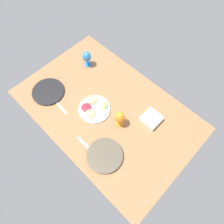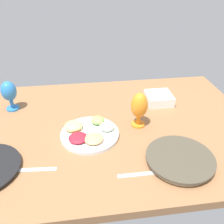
% 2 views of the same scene
% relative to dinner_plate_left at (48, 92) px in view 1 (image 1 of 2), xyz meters
% --- Properties ---
extents(ground_plane, '(1.60, 1.04, 0.04)m').
position_rel_dinner_plate_left_xyz_m(ground_plane, '(0.52, 0.25, -0.03)').
color(ground_plane, '#8C603D').
extents(dinner_plate_left, '(0.30, 0.30, 0.02)m').
position_rel_dinner_plate_left_xyz_m(dinner_plate_left, '(0.00, 0.00, 0.00)').
color(dinner_plate_left, '#4C4C51').
rests_on(dinner_plate_left, ground_plane).
extents(dinner_plate_right, '(0.29, 0.29, 0.03)m').
position_rel_dinner_plate_left_xyz_m(dinner_plate_right, '(0.81, -0.06, 0.01)').
color(dinner_plate_right, beige).
rests_on(dinner_plate_right, ground_plane).
extents(fruit_platter, '(0.28, 0.28, 0.05)m').
position_rel_dinner_plate_left_xyz_m(fruit_platter, '(0.44, 0.18, 0.01)').
color(fruit_platter, silver).
rests_on(fruit_platter, ground_plane).
extents(hurricane_glass_blue, '(0.08, 0.08, 0.17)m').
position_rel_dinner_plate_left_xyz_m(hurricane_glass_blue, '(0.02, 0.48, 0.10)').
color(hurricane_glass_blue, '#2B76C3').
rests_on(hurricane_glass_blue, ground_plane).
extents(hurricane_glass_orange, '(0.09, 0.09, 0.19)m').
position_rel_dinner_plate_left_xyz_m(hurricane_glass_orange, '(0.70, 0.23, 0.10)').
color(hurricane_glass_orange, orange).
rests_on(hurricane_glass_orange, ground_plane).
extents(square_bowl_white, '(0.15, 0.15, 0.06)m').
position_rel_dinner_plate_left_xyz_m(square_bowl_white, '(0.87, 0.45, 0.02)').
color(square_bowl_white, white).
rests_on(square_bowl_white, ground_plane).
extents(fork_by_left_plate, '(0.18, 0.03, 0.01)m').
position_rel_dinner_plate_left_xyz_m(fork_by_left_plate, '(0.21, -0.02, -0.01)').
color(fork_by_left_plate, silver).
rests_on(fork_by_left_plate, ground_plane).
extents(fork_by_right_plate, '(0.18, 0.02, 0.01)m').
position_rel_dinner_plate_left_xyz_m(fork_by_right_plate, '(0.63, -0.10, -0.01)').
color(fork_by_right_plate, silver).
rests_on(fork_by_right_plate, ground_plane).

